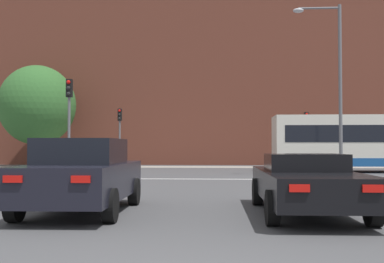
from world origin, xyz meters
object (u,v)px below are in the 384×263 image
(traffic_light_near_left, at_px, (69,112))
(traffic_light_far_left, at_px, (120,128))
(car_roadster_right, at_px, (306,183))
(street_lamp_junction, at_px, (332,72))
(pedestrian_walking_east, at_px, (348,153))
(traffic_light_far_right, at_px, (306,130))
(pedestrian_waiting, at_px, (299,151))
(bus_crossing_lead, at_px, (374,142))
(car_saloon_left, at_px, (82,175))

(traffic_light_near_left, xyz_separation_m, traffic_light_far_left, (-0.02, 10.79, -0.28))
(car_roadster_right, bearing_deg, street_lamp_junction, 74.04)
(pedestrian_walking_east, bearing_deg, traffic_light_near_left, 23.12)
(traffic_light_far_right, relative_size, pedestrian_waiting, 2.03)
(car_roadster_right, relative_size, traffic_light_far_left, 1.26)
(car_roadster_right, bearing_deg, pedestrian_waiting, 80.54)
(bus_crossing_lead, relative_size, traffic_light_near_left, 2.46)
(traffic_light_far_left, relative_size, street_lamp_junction, 0.49)
(bus_crossing_lead, bearing_deg, pedestrian_waiting, 26.43)
(bus_crossing_lead, distance_m, street_lamp_junction, 5.98)
(car_saloon_left, height_order, traffic_light_near_left, traffic_light_near_left)
(car_saloon_left, xyz_separation_m, street_lamp_junction, (8.15, 12.57, 4.06))
(bus_crossing_lead, height_order, traffic_light_near_left, traffic_light_near_left)
(car_roadster_right, height_order, street_lamp_junction, street_lamp_junction)
(pedestrian_walking_east, bearing_deg, car_roadster_right, 57.63)
(pedestrian_waiting, bearing_deg, traffic_light_near_left, 44.20)
(traffic_light_near_left, height_order, street_lamp_junction, street_lamp_junction)
(car_saloon_left, bearing_deg, traffic_light_far_left, 98.81)
(pedestrian_waiting, xyz_separation_m, pedestrian_walking_east, (3.33, 0.48, -0.14))
(car_saloon_left, bearing_deg, pedestrian_walking_east, 62.33)
(traffic_light_far_left, relative_size, pedestrian_walking_east, 2.46)
(traffic_light_far_right, bearing_deg, bus_crossing_lead, -64.18)
(traffic_light_near_left, height_order, traffic_light_far_left, traffic_light_near_left)
(car_saloon_left, xyz_separation_m, bus_crossing_lead, (11.24, 16.56, 0.85))
(car_saloon_left, relative_size, pedestrian_waiting, 2.48)
(traffic_light_far_left, xyz_separation_m, pedestrian_walking_east, (15.32, 1.54, -1.72))
(street_lamp_junction, height_order, pedestrian_waiting, street_lamp_junction)
(car_saloon_left, height_order, street_lamp_junction, street_lamp_junction)
(car_roadster_right, height_order, traffic_light_far_right, traffic_light_far_right)
(bus_crossing_lead, xyz_separation_m, street_lamp_junction, (-3.09, -3.99, 3.21))
(traffic_light_far_left, relative_size, pedestrian_waiting, 2.17)
(bus_crossing_lead, xyz_separation_m, traffic_light_near_left, (-14.98, -5.81, 1.28))
(car_saloon_left, bearing_deg, car_roadster_right, -0.62)
(pedestrian_waiting, bearing_deg, street_lamp_junction, 88.97)
(car_saloon_left, relative_size, traffic_light_far_left, 1.14)
(car_saloon_left, distance_m, bus_crossing_lead, 20.04)
(car_roadster_right, bearing_deg, traffic_light_far_right, 79.36)
(car_saloon_left, height_order, pedestrian_walking_east, pedestrian_walking_east)
(bus_crossing_lead, bearing_deg, traffic_light_far_left, 71.61)
(traffic_light_near_left, bearing_deg, car_roadster_right, -51.83)
(traffic_light_near_left, xyz_separation_m, street_lamp_junction, (11.89, 1.82, 1.92))
(car_saloon_left, height_order, pedestrian_waiting, pedestrian_waiting)
(car_roadster_right, distance_m, bus_crossing_lead, 17.81)
(traffic_light_far_left, bearing_deg, pedestrian_walking_east, 5.75)
(traffic_light_far_right, bearing_deg, street_lamp_junction, -92.78)
(traffic_light_far_left, height_order, street_lamp_junction, street_lamp_junction)
(street_lamp_junction, bearing_deg, car_roadster_right, -105.43)
(bus_crossing_lead, distance_m, pedestrian_waiting, 6.78)
(car_saloon_left, height_order, car_roadster_right, car_saloon_left)
(traffic_light_far_right, height_order, pedestrian_waiting, traffic_light_far_right)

